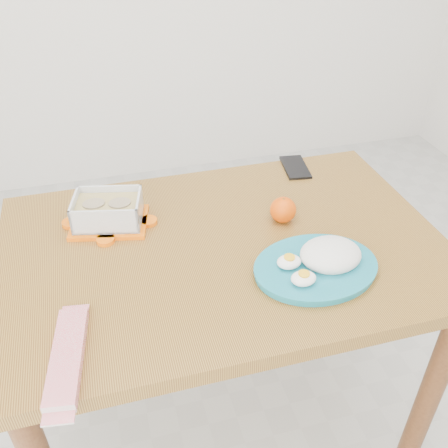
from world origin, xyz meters
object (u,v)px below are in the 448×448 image
object	(u,v)px
dining_table	(224,276)
smartphone	(295,167)
rice_plate	(321,261)
food_container	(108,211)
orange_fruit	(283,210)

from	to	relation	value
dining_table	smartphone	size ratio (longest dim) A/B	7.81
rice_plate	smartphone	distance (m)	0.48
food_container	smartphone	world-z (taller)	food_container
orange_fruit	dining_table	bearing A→B (deg)	-163.08
food_container	orange_fruit	distance (m)	0.46
orange_fruit	rice_plate	size ratio (longest dim) A/B	0.22
dining_table	food_container	size ratio (longest dim) A/B	4.95
rice_plate	orange_fruit	bearing A→B (deg)	89.65
smartphone	dining_table	bearing A→B (deg)	-127.96
dining_table	food_container	xyz separation A→B (m)	(-0.27, 0.16, 0.15)
dining_table	smartphone	bearing A→B (deg)	44.15
dining_table	smartphone	world-z (taller)	smartphone
dining_table	food_container	bearing A→B (deg)	149.10
dining_table	orange_fruit	xyz separation A→B (m)	(0.18, 0.05, 0.14)
food_container	rice_plate	xyz separation A→B (m)	(0.46, -0.32, -0.01)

